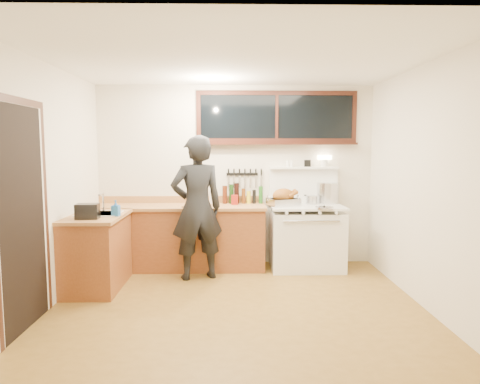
{
  "coord_description": "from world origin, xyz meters",
  "views": [
    {
      "loc": [
        -0.06,
        -4.52,
        1.71
      ],
      "look_at": [
        0.05,
        0.85,
        1.15
      ],
      "focal_mm": 32.0,
      "sensor_mm": 36.0,
      "label": 1
    }
  ],
  "objects_px": {
    "vintage_stove": "(306,236)",
    "man": "(197,208)",
    "cutting_board": "(197,203)",
    "roast_turkey": "(284,198)"
  },
  "relations": [
    {
      "from": "cutting_board",
      "to": "roast_turkey",
      "type": "xyz_separation_m",
      "value": [
        1.2,
        0.07,
        0.05
      ]
    },
    {
      "from": "cutting_board",
      "to": "roast_turkey",
      "type": "height_order",
      "value": "roast_turkey"
    },
    {
      "from": "vintage_stove",
      "to": "cutting_board",
      "type": "relative_size",
      "value": 3.95
    },
    {
      "from": "man",
      "to": "roast_turkey",
      "type": "xyz_separation_m",
      "value": [
        1.18,
        0.43,
        0.07
      ]
    },
    {
      "from": "roast_turkey",
      "to": "vintage_stove",
      "type": "bearing_deg",
      "value": 2.18
    },
    {
      "from": "man",
      "to": "cutting_board",
      "type": "bearing_deg",
      "value": 93.78
    },
    {
      "from": "vintage_stove",
      "to": "man",
      "type": "xyz_separation_m",
      "value": [
        -1.51,
        -0.44,
        0.46
      ]
    },
    {
      "from": "cutting_board",
      "to": "roast_turkey",
      "type": "relative_size",
      "value": 0.83
    },
    {
      "from": "cutting_board",
      "to": "vintage_stove",
      "type": "bearing_deg",
      "value": 2.96
    },
    {
      "from": "man",
      "to": "cutting_board",
      "type": "relative_size",
      "value": 4.62
    }
  ]
}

